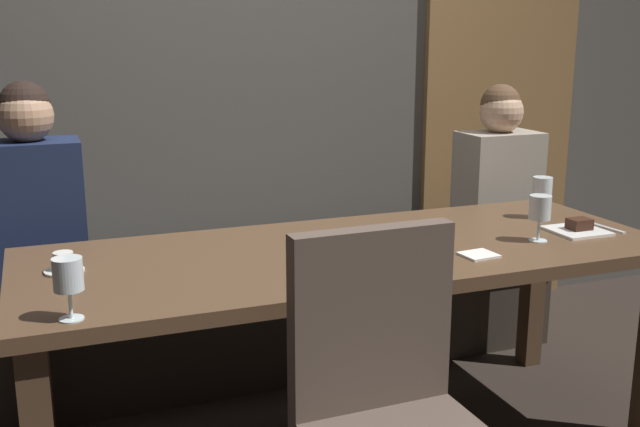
{
  "coord_description": "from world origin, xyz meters",
  "views": [
    {
      "loc": [
        -0.97,
        -2.25,
        1.45
      ],
      "look_at": [
        -0.07,
        0.12,
        0.84
      ],
      "focal_mm": 42.1,
      "sensor_mm": 36.0,
      "label": 1
    }
  ],
  "objects_px": {
    "chair_near_side": "(390,402)",
    "wine_glass_near_right": "(542,190)",
    "wine_glass_near_left": "(68,276)",
    "espresso_cup": "(64,264)",
    "dining_table": "(351,273)",
    "dessert_plate": "(578,228)",
    "banquette_bench": "(287,318)",
    "diner_redhead": "(33,200)",
    "fork_on_table": "(607,228)",
    "wine_glass_far_left": "(540,209)",
    "diner_bearded": "(498,173)"
  },
  "relations": [
    {
      "from": "chair_near_side",
      "to": "wine_glass_near_right",
      "type": "relative_size",
      "value": 5.98
    },
    {
      "from": "wine_glass_near_left",
      "to": "espresso_cup",
      "type": "distance_m",
      "value": 0.43
    },
    {
      "from": "dining_table",
      "to": "dessert_plate",
      "type": "relative_size",
      "value": 11.58
    },
    {
      "from": "dining_table",
      "to": "banquette_bench",
      "type": "xyz_separation_m",
      "value": [
        0.0,
        0.7,
        -0.42
      ]
    },
    {
      "from": "wine_glass_near_left",
      "to": "espresso_cup",
      "type": "xyz_separation_m",
      "value": [
        0.0,
        0.42,
        -0.09
      ]
    },
    {
      "from": "dining_table",
      "to": "espresso_cup",
      "type": "relative_size",
      "value": 18.33
    },
    {
      "from": "diner_redhead",
      "to": "fork_on_table",
      "type": "distance_m",
      "value": 2.15
    },
    {
      "from": "dining_table",
      "to": "diner_redhead",
      "type": "height_order",
      "value": "diner_redhead"
    },
    {
      "from": "diner_redhead",
      "to": "wine_glass_far_left",
      "type": "bearing_deg",
      "value": -26.93
    },
    {
      "from": "diner_redhead",
      "to": "wine_glass_near_left",
      "type": "height_order",
      "value": "diner_redhead"
    },
    {
      "from": "chair_near_side",
      "to": "banquette_bench",
      "type": "bearing_deg",
      "value": 81.88
    },
    {
      "from": "banquette_bench",
      "to": "diner_bearded",
      "type": "bearing_deg",
      "value": -1.59
    },
    {
      "from": "chair_near_side",
      "to": "espresso_cup",
      "type": "relative_size",
      "value": 8.17
    },
    {
      "from": "dining_table",
      "to": "wine_glass_near_right",
      "type": "bearing_deg",
      "value": 8.49
    },
    {
      "from": "banquette_bench",
      "to": "dining_table",
      "type": "bearing_deg",
      "value": -90.0
    },
    {
      "from": "banquette_bench",
      "to": "diner_bearded",
      "type": "relative_size",
      "value": 3.22
    },
    {
      "from": "wine_glass_near_right",
      "to": "espresso_cup",
      "type": "relative_size",
      "value": 1.37
    },
    {
      "from": "wine_glass_near_left",
      "to": "fork_on_table",
      "type": "xyz_separation_m",
      "value": [
        1.92,
        0.25,
        -0.11
      ]
    },
    {
      "from": "diner_redhead",
      "to": "wine_glass_near_left",
      "type": "distance_m",
      "value": 1.03
    },
    {
      "from": "diner_redhead",
      "to": "wine_glass_near_right",
      "type": "relative_size",
      "value": 5.1
    },
    {
      "from": "chair_near_side",
      "to": "diner_redhead",
      "type": "height_order",
      "value": "diner_redhead"
    },
    {
      "from": "diner_redhead",
      "to": "wine_glass_near_right",
      "type": "distance_m",
      "value": 1.95
    },
    {
      "from": "chair_near_side",
      "to": "espresso_cup",
      "type": "height_order",
      "value": "chair_near_side"
    },
    {
      "from": "wine_glass_near_right",
      "to": "espresso_cup",
      "type": "xyz_separation_m",
      "value": [
        -1.8,
        -0.06,
        -0.09
      ]
    },
    {
      "from": "wine_glass_far_left",
      "to": "espresso_cup",
      "type": "relative_size",
      "value": 1.37
    },
    {
      "from": "diner_redhead",
      "to": "wine_glass_near_right",
      "type": "xyz_separation_m",
      "value": [
        1.87,
        -0.56,
        0.01
      ]
    },
    {
      "from": "chair_near_side",
      "to": "diner_bearded",
      "type": "xyz_separation_m",
      "value": [
        1.24,
        1.39,
        0.26
      ]
    },
    {
      "from": "dining_table",
      "to": "diner_bearded",
      "type": "relative_size",
      "value": 2.83
    },
    {
      "from": "banquette_bench",
      "to": "diner_redhead",
      "type": "distance_m",
      "value": 1.17
    },
    {
      "from": "diner_bearded",
      "to": "wine_glass_near_left",
      "type": "relative_size",
      "value": 4.74
    },
    {
      "from": "chair_near_side",
      "to": "fork_on_table",
      "type": "height_order",
      "value": "chair_near_side"
    },
    {
      "from": "chair_near_side",
      "to": "wine_glass_far_left",
      "type": "bearing_deg",
      "value": 33.7
    },
    {
      "from": "diner_redhead",
      "to": "wine_glass_far_left",
      "type": "distance_m",
      "value": 1.85
    },
    {
      "from": "diner_redhead",
      "to": "espresso_cup",
      "type": "relative_size",
      "value": 6.97
    },
    {
      "from": "wine_glass_far_left",
      "to": "espresso_cup",
      "type": "xyz_separation_m",
      "value": [
        -1.57,
        0.22,
        -0.09
      ]
    },
    {
      "from": "wine_glass_far_left",
      "to": "fork_on_table",
      "type": "height_order",
      "value": "wine_glass_far_left"
    },
    {
      "from": "diner_bearded",
      "to": "wine_glass_near_right",
      "type": "distance_m",
      "value": 0.57
    },
    {
      "from": "wine_glass_near_right",
      "to": "fork_on_table",
      "type": "bearing_deg",
      "value": -61.0
    },
    {
      "from": "dining_table",
      "to": "espresso_cup",
      "type": "xyz_separation_m",
      "value": [
        -0.92,
        0.07,
        0.11
      ]
    },
    {
      "from": "wine_glass_far_left",
      "to": "dessert_plate",
      "type": "relative_size",
      "value": 0.86
    },
    {
      "from": "banquette_bench",
      "to": "fork_on_table",
      "type": "height_order",
      "value": "fork_on_table"
    },
    {
      "from": "dining_table",
      "to": "diner_bearded",
      "type": "bearing_deg",
      "value": 32.96
    },
    {
      "from": "wine_glass_near_left",
      "to": "banquette_bench",
      "type": "bearing_deg",
      "value": 48.46
    },
    {
      "from": "diner_bearded",
      "to": "wine_glass_near_left",
      "type": "distance_m",
      "value": 2.21
    },
    {
      "from": "dessert_plate",
      "to": "fork_on_table",
      "type": "height_order",
      "value": "dessert_plate"
    },
    {
      "from": "diner_redhead",
      "to": "dessert_plate",
      "type": "height_order",
      "value": "diner_redhead"
    },
    {
      "from": "wine_glass_near_left",
      "to": "wine_glass_far_left",
      "type": "bearing_deg",
      "value": 6.96
    },
    {
      "from": "dessert_plate",
      "to": "fork_on_table",
      "type": "bearing_deg",
      "value": 0.88
    },
    {
      "from": "chair_near_side",
      "to": "espresso_cup",
      "type": "bearing_deg",
      "value": 132.22
    },
    {
      "from": "wine_glass_near_right",
      "to": "dessert_plate",
      "type": "distance_m",
      "value": 0.25
    }
  ]
}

